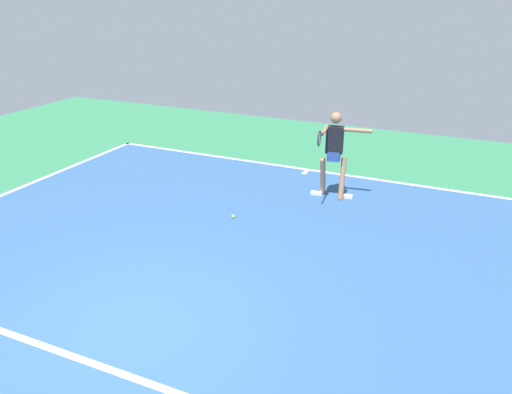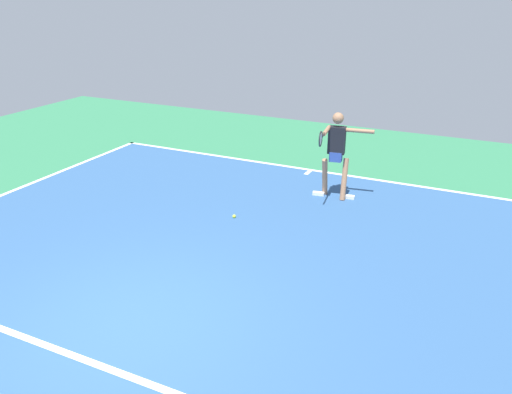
% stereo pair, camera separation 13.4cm
% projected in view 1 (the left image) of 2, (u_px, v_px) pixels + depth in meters
% --- Properties ---
extents(ground_plane, '(22.66, 22.66, 0.00)m').
position_uv_depth(ground_plane, '(135.00, 325.00, 6.82)').
color(ground_plane, '#2D754C').
extents(court_surface, '(10.78, 13.72, 0.00)m').
position_uv_depth(court_surface, '(135.00, 325.00, 6.82)').
color(court_surface, '#2D5484').
rests_on(court_surface, ground_plane).
extents(court_line_baseline_near, '(10.78, 0.10, 0.01)m').
position_uv_depth(court_line_baseline_near, '(308.00, 170.00, 12.55)').
color(court_line_baseline_near, white).
rests_on(court_line_baseline_near, ground_plane).
extents(court_line_service, '(8.09, 0.10, 0.01)m').
position_uv_depth(court_line_service, '(92.00, 363.00, 6.14)').
color(court_line_service, white).
rests_on(court_line_service, ground_plane).
extents(court_line_centre_mark, '(0.10, 0.30, 0.01)m').
position_uv_depth(court_line_centre_mark, '(305.00, 172.00, 12.39)').
color(court_line_centre_mark, white).
rests_on(court_line_centre_mark, ground_plane).
extents(tennis_player, '(1.16, 1.28, 1.81)m').
position_uv_depth(tennis_player, '(334.00, 149.00, 10.55)').
color(tennis_player, '#9E7051').
rests_on(tennis_player, ground_plane).
extents(tennis_ball_near_service_line, '(0.07, 0.07, 0.07)m').
position_uv_depth(tennis_ball_near_service_line, '(233.00, 216.00, 9.95)').
color(tennis_ball_near_service_line, '#CCE033').
rests_on(tennis_ball_near_service_line, ground_plane).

